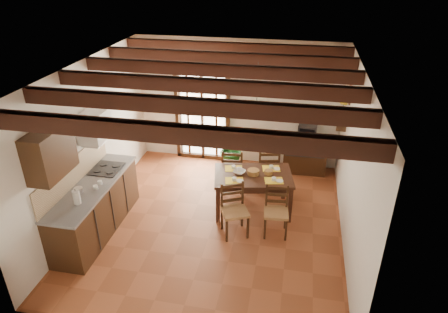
% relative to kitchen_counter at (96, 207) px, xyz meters
% --- Properties ---
extents(ground_plane, '(5.00, 5.00, 0.00)m').
position_rel_kitchen_counter_xyz_m(ground_plane, '(1.96, 0.60, -0.47)').
color(ground_plane, brown).
extents(room_shell, '(4.52, 5.02, 2.81)m').
position_rel_kitchen_counter_xyz_m(room_shell, '(1.96, 0.60, 1.34)').
color(room_shell, silver).
rests_on(room_shell, ground_plane).
extents(ceiling_beams, '(4.50, 4.34, 0.20)m').
position_rel_kitchen_counter_xyz_m(ceiling_beams, '(1.96, 0.60, 2.22)').
color(ceiling_beams, black).
rests_on(ceiling_beams, room_shell).
extents(french_door, '(1.26, 0.11, 2.32)m').
position_rel_kitchen_counter_xyz_m(french_door, '(1.16, 3.05, 0.70)').
color(french_door, white).
rests_on(french_door, ground_plane).
extents(kitchen_counter, '(0.64, 2.25, 1.38)m').
position_rel_kitchen_counter_xyz_m(kitchen_counter, '(0.00, 0.00, 0.00)').
color(kitchen_counter, '#331E10').
rests_on(kitchen_counter, ground_plane).
extents(upper_cabinet, '(0.35, 0.80, 0.70)m').
position_rel_kitchen_counter_xyz_m(upper_cabinet, '(-0.12, -0.70, 1.38)').
color(upper_cabinet, '#331E10').
rests_on(upper_cabinet, room_shell).
extents(range_hood, '(0.38, 0.60, 0.54)m').
position_rel_kitchen_counter_xyz_m(range_hood, '(-0.09, 0.55, 1.26)').
color(range_hood, white).
rests_on(range_hood, room_shell).
extents(counter_items, '(0.50, 1.43, 0.25)m').
position_rel_kitchen_counter_xyz_m(counter_items, '(0.00, 0.09, 0.49)').
color(counter_items, black).
rests_on(counter_items, kitchen_counter).
extents(dining_table, '(1.56, 1.16, 0.76)m').
position_rel_kitchen_counter_xyz_m(dining_table, '(2.57, 1.13, 0.19)').
color(dining_table, '#341B11').
rests_on(dining_table, ground_plane).
extents(chair_near_left, '(0.56, 0.55, 0.93)m').
position_rel_kitchen_counter_xyz_m(chair_near_left, '(2.36, 0.36, -0.18)').
color(chair_near_left, '#A57646').
rests_on(chair_near_left, ground_plane).
extents(chair_near_right, '(0.44, 0.43, 0.89)m').
position_rel_kitchen_counter_xyz_m(chair_near_right, '(3.06, 0.50, -0.19)').
color(chair_near_right, '#A57646').
rests_on(chair_near_right, ground_plane).
extents(chair_far_left, '(0.47, 0.45, 0.95)m').
position_rel_kitchen_counter_xyz_m(chair_far_left, '(2.08, 1.77, -0.18)').
color(chair_far_left, '#A57646').
rests_on(chair_far_left, ground_plane).
extents(chair_far_right, '(0.51, 0.50, 0.95)m').
position_rel_kitchen_counter_xyz_m(chair_far_right, '(2.78, 1.91, -0.18)').
color(chair_far_right, '#A57646').
rests_on(chair_far_right, ground_plane).
extents(table_setting, '(1.02, 0.68, 0.10)m').
position_rel_kitchen_counter_xyz_m(table_setting, '(2.57, 1.13, 0.33)').
color(table_setting, yellow).
rests_on(table_setting, dining_table).
extents(table_bowl, '(0.27, 0.27, 0.05)m').
position_rel_kitchen_counter_xyz_m(table_bowl, '(2.32, 1.13, 0.32)').
color(table_bowl, white).
rests_on(table_bowl, dining_table).
extents(sideboard, '(0.92, 0.43, 0.78)m').
position_rel_kitchen_counter_xyz_m(sideboard, '(3.50, 2.83, -0.08)').
color(sideboard, '#331E10').
rests_on(sideboard, ground_plane).
extents(crt_tv, '(0.41, 0.38, 0.33)m').
position_rel_kitchen_counter_xyz_m(crt_tv, '(3.50, 2.82, 0.49)').
color(crt_tv, black).
rests_on(crt_tv, sideboard).
extents(fuse_box, '(0.25, 0.03, 0.32)m').
position_rel_kitchen_counter_xyz_m(fuse_box, '(3.46, 3.08, 1.28)').
color(fuse_box, white).
rests_on(fuse_box, room_shell).
extents(plant_pot, '(0.38, 0.38, 0.23)m').
position_rel_kitchen_counter_xyz_m(plant_pot, '(1.95, 2.47, -0.36)').
color(plant_pot, maroon).
rests_on(plant_pot, ground_plane).
extents(potted_plant, '(1.99, 1.76, 2.03)m').
position_rel_kitchen_counter_xyz_m(potted_plant, '(1.95, 2.47, 0.10)').
color(potted_plant, '#144C19').
rests_on(potted_plant, ground_plane).
extents(wall_shelf, '(0.20, 0.42, 0.20)m').
position_rel_kitchen_counter_xyz_m(wall_shelf, '(4.10, 2.20, 1.04)').
color(wall_shelf, '#331E10').
rests_on(wall_shelf, room_shell).
extents(shelf_vase, '(0.15, 0.15, 0.15)m').
position_rel_kitchen_counter_xyz_m(shelf_vase, '(4.10, 2.20, 1.18)').
color(shelf_vase, '#B2BFB2').
rests_on(shelf_vase, wall_shelf).
extents(shelf_flowers, '(0.14, 0.14, 0.36)m').
position_rel_kitchen_counter_xyz_m(shelf_flowers, '(4.10, 2.20, 1.38)').
color(shelf_flowers, yellow).
rests_on(shelf_flowers, shelf_vase).
extents(framed_picture, '(0.03, 0.32, 0.32)m').
position_rel_kitchen_counter_xyz_m(framed_picture, '(4.18, 2.20, 1.58)').
color(framed_picture, brown).
rests_on(framed_picture, room_shell).
extents(pendant_lamp, '(0.36, 0.36, 0.84)m').
position_rel_kitchen_counter_xyz_m(pendant_lamp, '(2.57, 1.23, 1.60)').
color(pendant_lamp, black).
rests_on(pendant_lamp, room_shell).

